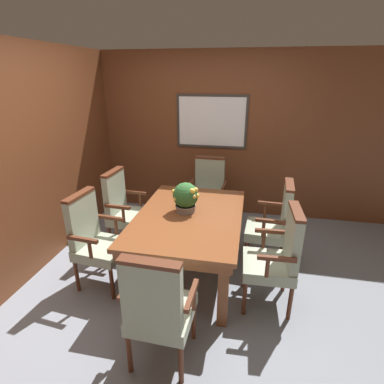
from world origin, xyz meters
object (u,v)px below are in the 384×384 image
Objects in this scene: chair_head_far at (208,191)px; potted_plant at (186,197)px; chair_head_near at (158,307)px; chair_left_far at (124,207)px; chair_right_near at (278,255)px; dining_table at (189,222)px; chair_right_far at (274,222)px; chair_left_near at (94,237)px.

potted_plant is (-0.08, -1.10, 0.34)m from chair_head_far.
chair_head_near is 1.84m from chair_left_far.
chair_right_near is at bearing -107.63° from chair_left_far.
dining_table is 0.99m from chair_right_far.
chair_right_near is (0.89, 0.86, 0.00)m from chair_head_near.
chair_left_near is at bearing -65.07° from chair_right_far.
chair_head_near is 1.00× the size of chair_right_near.
dining_table is 0.28m from potted_plant.
chair_head_near is 1.00× the size of chair_right_far.
chair_left_near is at bearing -153.42° from potted_plant.
chair_right_far is 1.07m from potted_plant.
chair_right_far is at bearing -118.50° from chair_head_near.
chair_left_near is 1.84m from chair_right_near.
chair_left_near is at bearing -158.64° from dining_table.
chair_right_near is at bearing -83.39° from chair_left_near.
potted_plant is at bearing -85.06° from chair_head_near.
chair_right_far is at bearing 177.09° from chair_right_near.
dining_table is 1.18m from chair_head_far.
chair_left_far is at bearing 159.77° from potted_plant.
dining_table is at bearing -64.97° from chair_right_far.
chair_head_far is 1.23m from chair_left_far.
dining_table is 1.00m from chair_left_near.
chair_left_near is 1.00× the size of chair_right_near.
chair_head_far is 1.16m from potted_plant.
chair_left_far reaches higher than dining_table.
chair_right_far is at bearing 16.53° from potted_plant.
chair_head_far is at bearing 88.53° from dining_table.
chair_right_near is at bearing -19.85° from dining_table.
chair_head_near and chair_right_far have the same top height.
chair_right_near is 3.14× the size of potted_plant.
chair_right_near is at bearing -56.30° from chair_head_far.
chair_right_far is at bearing -87.11° from chair_left_far.
chair_right_far is at bearing -39.21° from chair_head_far.
chair_right_far is (0.90, 1.55, 0.00)m from chair_head_near.
chair_head_far and chair_head_near have the same top height.
chair_left_far is 0.99m from potted_plant.
dining_table is at bearing -109.23° from chair_left_far.
chair_head_far and chair_right_near have the same top height.
dining_table is 1.57× the size of chair_left_near.
potted_plant reaches higher than chair_right_far.
potted_plant is (-0.96, 0.40, 0.34)m from chair_right_near.
chair_left_far is at bearing -87.52° from chair_right_far.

